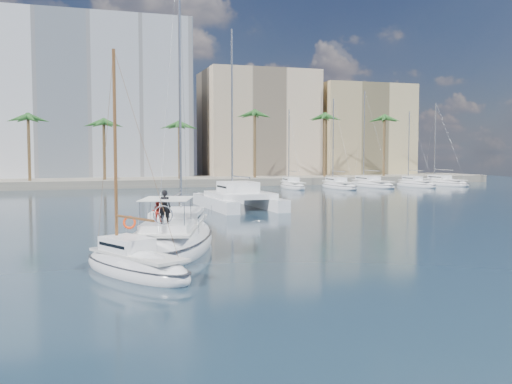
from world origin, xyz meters
name	(u,v)px	position (x,y,z in m)	size (l,w,h in m)	color
ground	(265,245)	(0.00, 0.00, 0.00)	(160.00, 160.00, 0.00)	black
quay	(143,182)	(0.00, 61.00, 0.60)	(120.00, 14.00, 1.20)	gray
building_modern	(63,101)	(-12.00, 73.00, 14.00)	(42.00, 16.00, 28.00)	white
building_beige	(258,127)	(22.00, 70.00, 10.00)	(20.00, 14.00, 20.00)	beige
building_tan_right	(360,133)	(42.00, 68.00, 9.00)	(18.00, 12.00, 18.00)	tan
palm_centre	(145,119)	(0.00, 57.00, 10.28)	(3.60, 3.60, 12.30)	brown
palm_right	(348,123)	(34.00, 57.00, 10.28)	(3.60, 3.60, 12.30)	brown
main_sloop	(175,238)	(-5.13, 0.33, 0.55)	(7.63, 13.15, 18.60)	white
small_sloop	(135,265)	(-7.89, -5.81, 0.40)	(5.35, 7.51, 10.45)	white
catamaran	(238,196)	(4.42, 21.14, 1.14)	(6.38, 11.97, 17.13)	white
seagull	(259,221)	(1.79, 6.65, 0.51)	(0.97, 0.42, 0.18)	silver
moored_yacht_a	(292,188)	(20.00, 47.00, 0.00)	(2.72, 9.35, 11.90)	white
moored_yacht_b	(339,188)	(26.50, 45.00, 0.00)	(3.14, 10.78, 13.72)	white
moored_yacht_c	(372,187)	(33.00, 47.00, 0.00)	(3.55, 12.21, 15.54)	white
moored_yacht_d	(416,187)	(39.50, 45.00, 0.00)	(2.72, 9.35, 11.90)	white
moored_yacht_e	(444,185)	(46.00, 47.00, 0.00)	(3.14, 10.78, 13.72)	white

